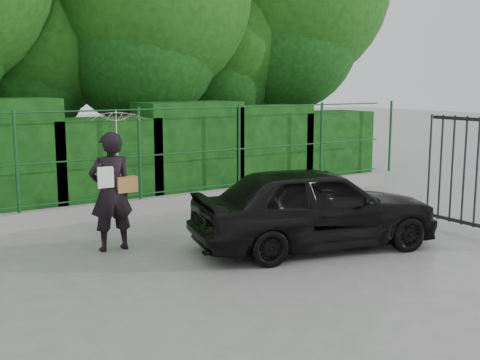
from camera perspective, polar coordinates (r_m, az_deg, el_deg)
ground at (r=8.01m, az=1.16°, el=-9.49°), size 80.00×80.00×0.00m
kerb at (r=11.84m, az=-11.15°, el=-2.71°), size 14.00×0.25×0.30m
fence at (r=11.75m, az=-10.31°, el=2.42°), size 14.13×0.06×1.80m
hedge at (r=12.56m, az=-13.70°, el=1.96°), size 14.20×1.20×2.27m
woman at (r=9.38m, az=-11.81°, el=1.73°), size 0.94×0.90×2.17m
car at (r=9.43m, az=7.11°, el=-2.52°), size 4.11×2.38×1.32m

